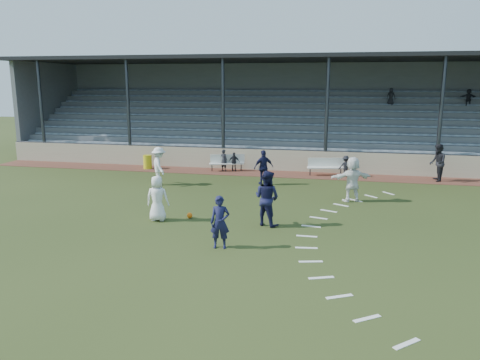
# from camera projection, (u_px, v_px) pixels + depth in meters

# --- Properties ---
(ground) EXTENTS (90.00, 90.00, 0.00)m
(ground) POSITION_uv_depth(u_px,v_px,m) (225.00, 231.00, 16.37)
(ground) COLOR #2E3B18
(ground) RESTS_ON ground
(cinder_track) EXTENTS (34.00, 2.00, 0.02)m
(cinder_track) POSITION_uv_depth(u_px,v_px,m) (270.00, 174.00, 26.41)
(cinder_track) COLOR brown
(cinder_track) RESTS_ON ground
(retaining_wall) EXTENTS (34.00, 0.18, 1.20)m
(retaining_wall) POSITION_uv_depth(u_px,v_px,m) (273.00, 160.00, 27.29)
(retaining_wall) COLOR #BDAF92
(retaining_wall) RESTS_ON ground
(bench_left) EXTENTS (2.02, 1.09, 0.95)m
(bench_left) POSITION_uv_depth(u_px,v_px,m) (227.00, 161.00, 27.12)
(bench_left) COLOR white
(bench_left) RESTS_ON cinder_track
(bench_right) EXTENTS (2.04, 0.89, 0.95)m
(bench_right) POSITION_uv_depth(u_px,v_px,m) (326.00, 165.00, 25.84)
(bench_right) COLOR white
(bench_right) RESTS_ON cinder_track
(trash_bin) EXTENTS (0.50, 0.50, 0.81)m
(trash_bin) POSITION_uv_depth(u_px,v_px,m) (148.00, 162.00, 27.78)
(trash_bin) COLOR gold
(trash_bin) RESTS_ON cinder_track
(football) EXTENTS (0.21, 0.21, 0.21)m
(football) POSITION_uv_depth(u_px,v_px,m) (190.00, 215.00, 17.85)
(football) COLOR orange
(football) RESTS_ON ground
(player_white_lead) EXTENTS (0.89, 0.63, 1.72)m
(player_white_lead) POSITION_uv_depth(u_px,v_px,m) (157.00, 198.00, 17.41)
(player_white_lead) COLOR white
(player_white_lead) RESTS_ON ground
(player_navy_lead) EXTENTS (0.66, 0.48, 1.67)m
(player_navy_lead) POSITION_uv_depth(u_px,v_px,m) (220.00, 222.00, 14.53)
(player_navy_lead) COLOR #15173B
(player_navy_lead) RESTS_ON ground
(player_navy_mid) EXTENTS (1.20, 1.10, 2.02)m
(player_navy_mid) POSITION_uv_depth(u_px,v_px,m) (267.00, 198.00, 16.83)
(player_navy_mid) COLOR #15173B
(player_navy_mid) RESTS_ON ground
(player_white_wing) EXTENTS (1.29, 1.42, 1.91)m
(player_white_wing) POSITION_uv_depth(u_px,v_px,m) (159.00, 166.00, 23.44)
(player_white_wing) COLOR white
(player_white_wing) RESTS_ON ground
(player_navy_wing) EXTENTS (1.10, 0.90, 1.75)m
(player_navy_wing) POSITION_uv_depth(u_px,v_px,m) (264.00, 167.00, 23.51)
(player_navy_wing) COLOR #15173B
(player_navy_wing) RESTS_ON ground
(player_white_back) EXTENTS (1.90, 1.25, 1.96)m
(player_white_back) POSITION_uv_depth(u_px,v_px,m) (352.00, 179.00, 20.19)
(player_white_back) COLOR white
(player_white_back) RESTS_ON ground
(official) EXTENTS (0.74, 0.95, 1.94)m
(official) POSITION_uv_depth(u_px,v_px,m) (438.00, 163.00, 24.21)
(official) COLOR black
(official) RESTS_ON cinder_track
(sub_left_near) EXTENTS (0.54, 0.46, 1.26)m
(sub_left_near) POSITION_uv_depth(u_px,v_px,m) (224.00, 160.00, 27.04)
(sub_left_near) COLOR black
(sub_left_near) RESTS_ON cinder_track
(sub_left_far) EXTENTS (0.66, 0.31, 1.09)m
(sub_left_far) POSITION_uv_depth(u_px,v_px,m) (234.00, 162.00, 26.96)
(sub_left_far) COLOR black
(sub_left_far) RESTS_ON cinder_track
(sub_right) EXTENTS (0.81, 0.56, 1.14)m
(sub_right) POSITION_uv_depth(u_px,v_px,m) (346.00, 166.00, 25.47)
(sub_right) COLOR black
(sub_right) RESTS_ON cinder_track
(grandstand) EXTENTS (34.60, 9.00, 6.61)m
(grandstand) POSITION_uv_depth(u_px,v_px,m) (283.00, 125.00, 31.46)
(grandstand) COLOR slate
(grandstand) RESTS_ON ground
(penalty_arc) EXTENTS (3.89, 14.63, 0.01)m
(penalty_arc) POSITION_uv_depth(u_px,v_px,m) (345.00, 239.00, 15.52)
(penalty_arc) COLOR white
(penalty_arc) RESTS_ON ground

